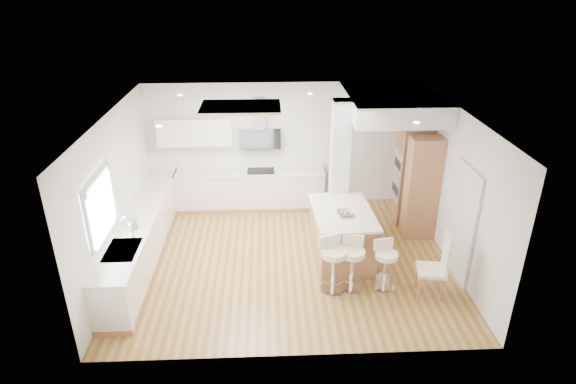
{
  "coord_description": "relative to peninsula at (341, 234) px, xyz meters",
  "views": [
    {
      "loc": [
        -0.35,
        -7.69,
        4.97
      ],
      "look_at": [
        0.02,
        0.4,
        1.21
      ],
      "focal_mm": 30.0,
      "sensor_mm": 36.0,
      "label": 1
    }
  ],
  "objects": [
    {
      "name": "counter_left",
      "position": [
        -3.7,
        0.2,
        -0.04
      ],
      "size": [
        0.63,
        4.5,
        1.35
      ],
      "color": "#B67B4E",
      "rests_on": "ground"
    },
    {
      "name": "wall_right",
      "position": [
        2.0,
        -0.03,
        0.9
      ],
      "size": [
        0.04,
        5.0,
        2.8
      ],
      "primitive_type": "cube",
      "color": "silver",
      "rests_on": "ground"
    },
    {
      "name": "wall_back",
      "position": [
        -1.0,
        2.47,
        0.9
      ],
      "size": [
        6.0,
        0.04,
        2.8
      ],
      "primitive_type": "cube",
      "color": "silver",
      "rests_on": "ground"
    },
    {
      "name": "bar_stool_b",
      "position": [
        0.04,
        -0.96,
        0.04
      ],
      "size": [
        0.47,
        0.47,
        0.95
      ],
      "rotation": [
        0.0,
        0.0,
        -0.1
      ],
      "color": "silver",
      "rests_on": "ground"
    },
    {
      "name": "ceiling",
      "position": [
        -1.0,
        -0.03,
        -0.5
      ],
      "size": [
        6.0,
        5.0,
        0.02
      ],
      "primitive_type": "cube",
      "color": "silver",
      "rests_on": "ground"
    },
    {
      "name": "counter_back",
      "position": [
        -1.92,
        2.2,
        0.2
      ],
      "size": [
        3.62,
        0.63,
        2.5
      ],
      "color": "#B67B4E",
      "rests_on": "ground"
    },
    {
      "name": "ground",
      "position": [
        -1.0,
        -0.03,
        -0.5
      ],
      "size": [
        6.0,
        6.0,
        0.0
      ],
      "primitive_type": "plane",
      "color": "#A77B3E",
      "rests_on": "ground"
    },
    {
      "name": "oven_column",
      "position": [
        1.68,
        1.2,
        0.55
      ],
      "size": [
        0.63,
        1.21,
        2.1
      ],
      "color": "#B67B4E",
      "rests_on": "ground"
    },
    {
      "name": "skylight",
      "position": [
        -1.79,
        0.57,
        2.27
      ],
      "size": [
        4.1,
        2.1,
        0.06
      ],
      "color": "silver",
      "rests_on": "ground"
    },
    {
      "name": "bar_stool_c",
      "position": [
        0.6,
        -0.98,
        0.0
      ],
      "size": [
        0.47,
        0.47,
        0.89
      ],
      "rotation": [
        0.0,
        0.0,
        0.22
      ],
      "color": "silver",
      "rests_on": "ground"
    },
    {
      "name": "dining_chair",
      "position": [
        1.41,
        -1.23,
        0.13
      ],
      "size": [
        0.53,
        0.53,
        1.17
      ],
      "rotation": [
        0.0,
        0.0,
        -0.17
      ],
      "color": "beige",
      "rests_on": "ground"
    },
    {
      "name": "pillar",
      "position": [
        0.05,
        0.92,
        0.9
      ],
      "size": [
        0.35,
        0.35,
        2.8
      ],
      "color": "silver",
      "rests_on": "ground"
    },
    {
      "name": "peninsula",
      "position": [
        0.0,
        0.0,
        0.0
      ],
      "size": [
        1.15,
        1.67,
        1.06
      ],
      "rotation": [
        0.0,
        0.0,
        0.05
      ],
      "color": "#B67B4E",
      "rests_on": "ground"
    },
    {
      "name": "wall_left",
      "position": [
        -4.0,
        -0.03,
        0.9
      ],
      "size": [
        0.04,
        5.0,
        2.8
      ],
      "primitive_type": "cube",
      "color": "silver",
      "rests_on": "ground"
    },
    {
      "name": "bar_stool_a",
      "position": [
        -0.29,
        -1.0,
        0.06
      ],
      "size": [
        0.57,
        0.57,
        0.99
      ],
      "rotation": [
        0.0,
        0.0,
        0.34
      ],
      "color": "silver",
      "rests_on": "ground"
    },
    {
      "name": "soffit",
      "position": [
        1.1,
        1.37,
        2.1
      ],
      "size": [
        1.78,
        2.2,
        0.4
      ],
      "color": "silver",
      "rests_on": "ground"
    },
    {
      "name": "doorway_right",
      "position": [
        1.97,
        -0.63,
        0.5
      ],
      "size": [
        0.05,
        1.0,
        2.1
      ],
      "color": "#494339",
      "rests_on": "ground"
    },
    {
      "name": "window_left",
      "position": [
        -3.96,
        -0.93,
        1.2
      ],
      "size": [
        0.06,
        1.28,
        1.07
      ],
      "color": "silver",
      "rests_on": "ground"
    }
  ]
}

